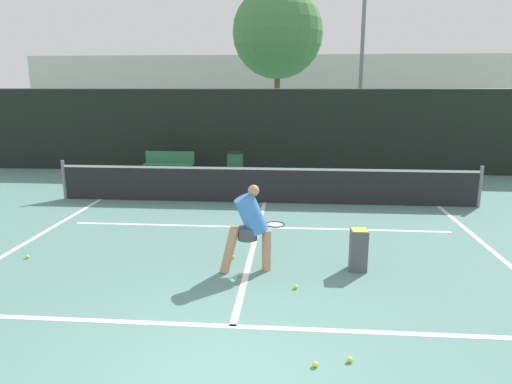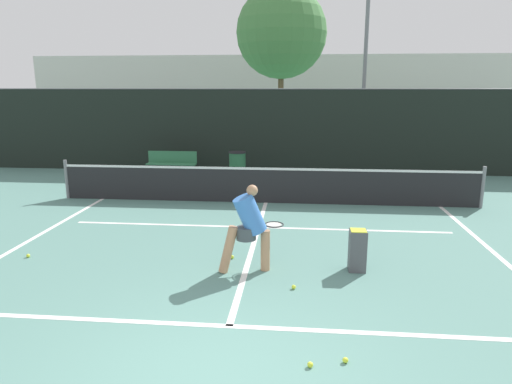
{
  "view_description": "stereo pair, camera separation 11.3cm",
  "coord_description": "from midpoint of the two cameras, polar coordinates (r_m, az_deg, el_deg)",
  "views": [
    {
      "loc": [
        0.73,
        -4.07,
        3.01
      ],
      "look_at": [
        0.01,
        4.83,
        0.95
      ],
      "focal_mm": 32.0,
      "sensor_mm": 36.0,
      "label": 1
    },
    {
      "loc": [
        0.85,
        -4.06,
        3.01
      ],
      "look_at": [
        0.01,
        4.83,
        0.95
      ],
      "focal_mm": 32.0,
      "sensor_mm": 36.0,
      "label": 2
    }
  ],
  "objects": [
    {
      "name": "tree_west",
      "position": [
        23.75,
        3.34,
        19.25
      ],
      "size": [
        4.46,
        4.46,
        7.84
      ],
      "color": "brown",
      "rests_on": "ground"
    },
    {
      "name": "court_sideline_right",
      "position": [
        9.77,
        27.65,
        -6.48
      ],
      "size": [
        0.1,
        7.46,
        0.01
      ],
      "primitive_type": "cube",
      "color": "white",
      "rests_on": "ground"
    },
    {
      "name": "ball_hopper",
      "position": [
        7.85,
        12.97,
        -7.0
      ],
      "size": [
        0.28,
        0.28,
        0.71
      ],
      "color": "#4C4C51",
      "rests_on": "ground"
    },
    {
      "name": "parked_car",
      "position": [
        20.7,
        16.21,
        5.71
      ],
      "size": [
        1.62,
        4.33,
        1.35
      ],
      "color": "silver",
      "rests_on": "ground"
    },
    {
      "name": "trash_bin",
      "position": [
        15.16,
        -2.12,
        3.33
      ],
      "size": [
        0.57,
        0.57,
        0.93
      ],
      "color": "#28603D",
      "rests_on": "ground"
    },
    {
      "name": "fence_back",
      "position": [
        16.34,
        2.63,
        7.6
      ],
      "size": [
        24.0,
        0.06,
        2.96
      ],
      "color": "black",
      "rests_on": "ground"
    },
    {
      "name": "floodlight_mast",
      "position": [
        20.22,
        13.86,
        19.41
      ],
      "size": [
        1.1,
        0.24,
        8.48
      ],
      "color": "slate",
      "rests_on": "ground"
    },
    {
      "name": "player_practicing",
      "position": [
        7.5,
        -0.47,
        -4.22
      ],
      "size": [
        1.12,
        0.76,
        1.48
      ],
      "rotation": [
        0.0,
        0.0,
        0.24
      ],
      "color": "tan",
      "rests_on": "ground"
    },
    {
      "name": "tennis_ball_scattered_3",
      "position": [
        8.27,
        -2.6,
        -8.11
      ],
      "size": [
        0.07,
        0.07,
        0.07
      ],
      "primitive_type": "sphere",
      "color": "#D1E033",
      "rests_on": "ground"
    },
    {
      "name": "courtside_bench",
      "position": [
        15.92,
        -10.27,
        3.61
      ],
      "size": [
        1.7,
        0.4,
        0.86
      ],
      "rotation": [
        0.0,
        0.0,
        -0.01
      ],
      "color": "#33724C",
      "rests_on": "ground"
    },
    {
      "name": "tennis_ball_scattered_0",
      "position": [
        5.4,
        7.43,
        -20.62
      ],
      "size": [
        0.07,
        0.07,
        0.07
      ],
      "primitive_type": "sphere",
      "color": "#D1E033",
      "rests_on": "ground"
    },
    {
      "name": "tennis_ball_scattered_4",
      "position": [
        7.13,
        5.2,
        -11.74
      ],
      "size": [
        0.07,
        0.07,
        0.07
      ],
      "primitive_type": "sphere",
      "color": "#D1E033",
      "rests_on": "ground"
    },
    {
      "name": "court_sideline_left",
      "position": [
        10.47,
        -25.4,
        -4.99
      ],
      "size": [
        0.1,
        7.46,
        0.01
      ],
      "primitive_type": "cube",
      "color": "white",
      "rests_on": "ground"
    },
    {
      "name": "net",
      "position": [
        12.04,
        1.52,
        1.01
      ],
      "size": [
        11.09,
        0.09,
        1.07
      ],
      "color": "slate",
      "rests_on": "ground"
    },
    {
      "name": "tennis_ball_scattered_1",
      "position": [
        9.27,
        -26.29,
        -7.15
      ],
      "size": [
        0.07,
        0.07,
        0.07
      ],
      "primitive_type": "sphere",
      "color": "#D1E033",
      "rests_on": "ground"
    },
    {
      "name": "court_baseline_near",
      "position": [
        6.13,
        -2.82,
        -16.4
      ],
      "size": [
        11.0,
        0.1,
        0.01
      ],
      "primitive_type": "cube",
      "color": "white",
      "rests_on": "ground"
    },
    {
      "name": "building_far",
      "position": [
        33.06,
        4.12,
        12.2
      ],
      "size": [
        36.0,
        2.4,
        5.13
      ],
      "primitive_type": "cube",
      "color": "beige",
      "rests_on": "ground"
    },
    {
      "name": "court_service_line",
      "position": [
        10.04,
        0.64,
        -4.43
      ],
      "size": [
        8.25,
        0.1,
        0.01
      ],
      "primitive_type": "cube",
      "color": "white",
      "rests_on": "ground"
    },
    {
      "name": "court_center_mark",
      "position": [
        9.07,
        0.09,
        -6.38
      ],
      "size": [
        0.1,
        6.46,
        0.01
      ],
      "primitive_type": "cube",
      "color": "white",
      "rests_on": "ground"
    },
    {
      "name": "tennis_ball_scattered_2",
      "position": [
        5.53,
        11.72,
        -19.89
      ],
      "size": [
        0.07,
        0.07,
        0.07
      ],
      "primitive_type": "sphere",
      "color": "#D1E033",
      "rests_on": "ground"
    }
  ]
}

